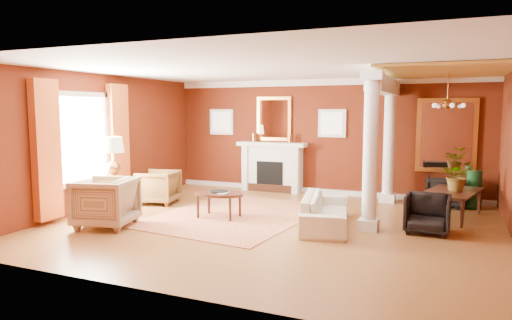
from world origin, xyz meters
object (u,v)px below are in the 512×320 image
at_px(armchair_leopard, 158,185).
at_px(side_table, 113,162).
at_px(armchair_stripe, 105,200).
at_px(coffee_table, 219,195).
at_px(dining_table, 454,196).
at_px(sofa, 326,205).

bearing_deg(armchair_leopard, side_table, -22.04).
relative_size(armchair_leopard, armchair_stripe, 0.84).
distance_m(coffee_table, side_table, 2.31).
height_order(side_table, dining_table, side_table).
height_order(sofa, dining_table, dining_table).
relative_size(sofa, armchair_stripe, 2.02).
distance_m(armchair_leopard, side_table, 1.41).
bearing_deg(armchair_stripe, dining_table, 104.35).
height_order(armchair_leopard, armchair_stripe, armchair_stripe).
relative_size(sofa, side_table, 1.26).
bearing_deg(armchair_stripe, side_table, -162.06).
bearing_deg(dining_table, side_table, 123.94).
xyz_separation_m(armchair_leopard, dining_table, (6.21, 1.08, 0.02)).
relative_size(armchair_leopard, coffee_table, 0.83).
xyz_separation_m(coffee_table, dining_table, (4.29, 1.78, -0.03)).
bearing_deg(armchair_leopard, coffee_table, 59.19).
bearing_deg(armchair_stripe, sofa, 98.82).
bearing_deg(side_table, armchair_stripe, -57.76).
bearing_deg(armchair_leopard, dining_table, 88.96).
relative_size(sofa, dining_table, 1.28).
height_order(armchair_stripe, dining_table, armchair_stripe).
height_order(armchair_leopard, side_table, side_table).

